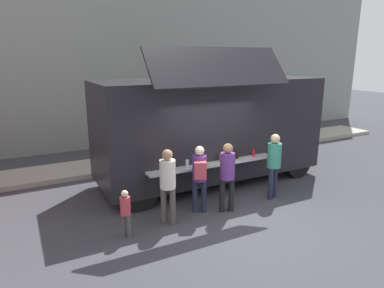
# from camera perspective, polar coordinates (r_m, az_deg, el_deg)

# --- Properties ---
(ground_plane) EXTENTS (60.00, 60.00, 0.00)m
(ground_plane) POSITION_cam_1_polar(r_m,az_deg,el_deg) (8.01, 7.90, -12.26)
(ground_plane) COLOR #38383D
(curb_strip) EXTENTS (28.00, 1.60, 0.15)m
(curb_strip) POSITION_cam_1_polar(r_m,az_deg,el_deg) (11.43, -21.81, -4.53)
(curb_strip) COLOR #9E998E
(curb_strip) RESTS_ON ground
(building_behind) EXTENTS (32.00, 2.40, 8.85)m
(building_behind) POSITION_cam_1_polar(r_m,az_deg,el_deg) (14.89, -21.30, 16.71)
(building_behind) COLOR gray
(building_behind) RESTS_ON ground
(food_truck_main) EXTENTS (6.45, 3.05, 3.81)m
(food_truck_main) POSITION_cam_1_polar(r_m,az_deg,el_deg) (9.80, 3.11, 2.90)
(food_truck_main) COLOR black
(food_truck_main) RESTS_ON ground
(trash_bin) EXTENTS (0.60, 0.60, 1.02)m
(trash_bin) POSITION_cam_1_polar(r_m,az_deg,el_deg) (14.17, 12.11, 1.55)
(trash_bin) COLOR #2F5D3A
(trash_bin) RESTS_ON ground
(customer_front_ordering) EXTENTS (0.34, 0.34, 1.67)m
(customer_front_ordering) POSITION_cam_1_polar(r_m,az_deg,el_deg) (7.95, 5.95, -4.61)
(customer_front_ordering) COLOR black
(customer_front_ordering) RESTS_ON ground
(customer_mid_with_backpack) EXTENTS (0.43, 0.53, 1.61)m
(customer_mid_with_backpack) POSITION_cam_1_polar(r_m,az_deg,el_deg) (7.85, 1.27, -4.85)
(customer_mid_with_backpack) COLOR #1F2138
(customer_mid_with_backpack) RESTS_ON ground
(customer_rear_waiting) EXTENTS (0.34, 0.34, 1.69)m
(customer_rear_waiting) POSITION_cam_1_polar(r_m,az_deg,el_deg) (7.36, -4.10, -6.05)
(customer_rear_waiting) COLOR #4C4541
(customer_rear_waiting) RESTS_ON ground
(customer_extra_browsing) EXTENTS (0.35, 0.35, 1.71)m
(customer_extra_browsing) POSITION_cam_1_polar(r_m,az_deg,el_deg) (8.91, 13.58, -2.70)
(customer_extra_browsing) COLOR #1E2236
(customer_extra_browsing) RESTS_ON ground
(child_near_queue) EXTENTS (0.21, 0.21, 1.02)m
(child_near_queue) POSITION_cam_1_polar(r_m,az_deg,el_deg) (7.07, -11.09, -10.71)
(child_near_queue) COLOR #4A4343
(child_near_queue) RESTS_ON ground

